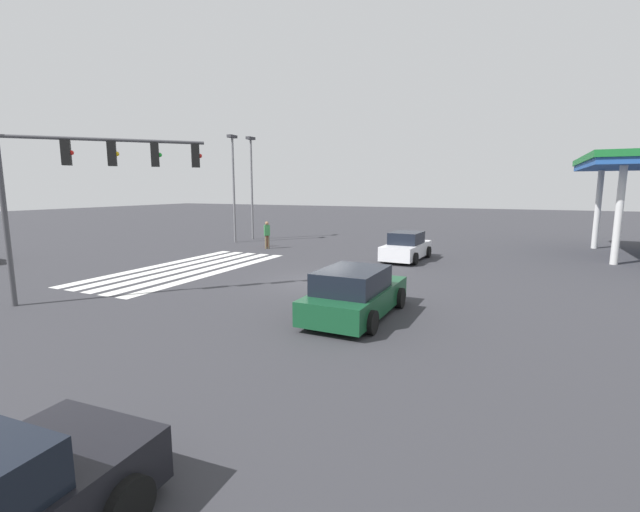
# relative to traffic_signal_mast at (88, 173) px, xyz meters

# --- Properties ---
(ground_plane) EXTENTS (149.17, 149.17, 0.00)m
(ground_plane) POSITION_rel_traffic_signal_mast_xyz_m (-6.01, 6.01, -4.47)
(ground_plane) COLOR #333338
(crosswalk_markings) EXTENTS (11.23, 4.40, 0.01)m
(crosswalk_markings) POSITION_rel_traffic_signal_mast_xyz_m (-6.01, -1.24, -4.46)
(crosswalk_markings) COLOR silver
(crosswalk_markings) RESTS_ON ground_plane
(traffic_signal_mast) EXTENTS (4.70, 4.70, 5.85)m
(traffic_signal_mast) POSITION_rel_traffic_signal_mast_xyz_m (0.00, 0.00, 0.00)
(traffic_signal_mast) COLOR #47474C
(traffic_signal_mast) RESTS_ON ground_plane
(car_0) EXTENTS (4.52, 2.16, 1.57)m
(car_0) POSITION_rel_traffic_signal_mast_xyz_m (-13.20, 7.96, -3.75)
(car_0) COLOR silver
(car_0) RESTS_ON ground_plane
(car_1) EXTENTS (4.72, 2.25, 1.55)m
(car_1) POSITION_rel_traffic_signal_mast_xyz_m (-1.93, 9.11, -3.74)
(car_1) COLOR #144728
(car_1) RESTS_ON ground_plane
(pedestrian) EXTENTS (0.41, 0.41, 1.80)m
(pedestrian) POSITION_rel_traffic_signal_mast_xyz_m (-13.79, -1.48, -3.45)
(pedestrian) COLOR brown
(pedestrian) RESTS_ON ground_plane
(street_light_pole_a) EXTENTS (0.80, 0.36, 7.82)m
(street_light_pole_a) POSITION_rel_traffic_signal_mast_xyz_m (-17.89, -5.35, 0.23)
(street_light_pole_a) COLOR slate
(street_light_pole_a) RESTS_ON ground_plane
(street_light_pole_b) EXTENTS (0.80, 0.36, 7.72)m
(street_light_pole_b) POSITION_rel_traffic_signal_mast_xyz_m (-15.73, -5.47, 0.18)
(street_light_pole_b) COLOR slate
(street_light_pole_b) RESTS_ON ground_plane
(fire_hydrant) EXTENTS (0.22, 0.22, 0.86)m
(fire_hydrant) POSITION_rel_traffic_signal_mast_xyz_m (-14.69, -2.08, -4.04)
(fire_hydrant) COLOR red
(fire_hydrant) RESTS_ON ground_plane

